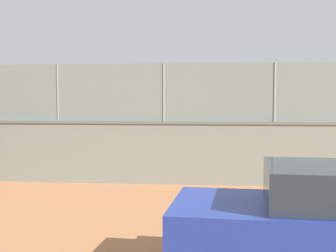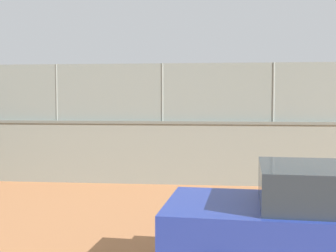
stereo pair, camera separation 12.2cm
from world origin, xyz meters
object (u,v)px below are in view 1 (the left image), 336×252
at_px(player_near_wall_returning, 108,127).
at_px(spare_ball_by_wall, 168,172).
at_px(player_baseline_waiting, 224,135).
at_px(sports_ball, 81,143).

relative_size(player_near_wall_returning, spare_ball_by_wall, 11.27).
bearing_deg(spare_ball_by_wall, player_near_wall_returning, -66.39).
xyz_separation_m(player_near_wall_returning, spare_ball_by_wall, (-4.15, 9.48, -0.84)).
bearing_deg(player_baseline_waiting, player_near_wall_returning, -39.91).
distance_m(player_near_wall_returning, spare_ball_by_wall, 10.38).
xyz_separation_m(player_near_wall_returning, sports_ball, (1.23, 1.00, -0.82)).
height_order(player_baseline_waiting, spare_ball_by_wall, player_baseline_waiting).
xyz_separation_m(player_baseline_waiting, spare_ball_by_wall, (1.90, 4.43, -0.83)).
height_order(player_baseline_waiting, sports_ball, player_baseline_waiting).
bearing_deg(spare_ball_by_wall, player_baseline_waiting, -113.27).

